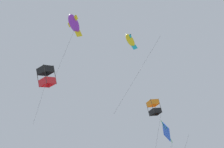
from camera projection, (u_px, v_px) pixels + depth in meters
kite_box_far_centre at (154, 108)px, 37.26m from camera, size 1.65×1.53×8.20m
kite_fish_low_drifter at (74, 23)px, 39.67m from camera, size 2.95×1.97×6.93m
kite_diamond_near_right at (167, 133)px, 33.14m from camera, size 3.01×2.24×10.05m
kite_fish_near_left at (130, 40)px, 36.52m from camera, size 3.80×3.23×9.04m
kite_box_highest at (46, 76)px, 38.34m from camera, size 1.46×1.75×6.02m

